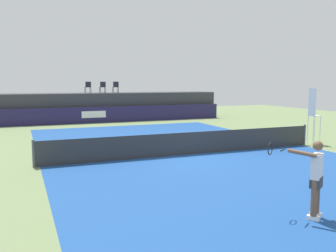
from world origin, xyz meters
The scene contains 13 objects.
ground_plane centered at (0.00, 3.00, 0.00)m, with size 48.00×48.00×0.00m, color #6B7F51.
court_inner centered at (0.00, 0.00, 0.00)m, with size 12.00×22.00×0.00m, color #1C478C.
sponsor_wall centered at (-0.01, 13.50, 0.60)m, with size 18.00×0.22×1.20m.
spectator_platform centered at (0.00, 15.30, 1.10)m, with size 18.00×2.80×2.20m, color #38383D.
spectator_chair_far_left centered at (-1.51, 15.37, 2.69)m, with size 0.45×0.45×0.89m.
spectator_chair_left centered at (-0.36, 15.32, 2.69)m, with size 0.44×0.44×0.89m.
spectator_chair_center centered at (0.64, 15.10, 2.69)m, with size 0.46×0.46×0.89m.
umpire_chair centered at (6.67, -0.01, 1.59)m, with size 0.48×0.48×2.76m.
tennis_net centered at (0.00, 0.00, 0.47)m, with size 12.40×0.02×0.95m, color #2D2D2D.
net_post_near centered at (-6.20, 0.00, 0.50)m, with size 0.10×0.10×1.00m, color #4C4C51.
net_post_far centered at (6.20, 0.00, 0.50)m, with size 0.10×0.10×1.00m, color #4C4C51.
tennis_player centered at (-0.59, -7.61, 0.96)m, with size 1.12×0.99×1.77m.
tennis_ball centered at (-3.47, 3.55, 0.04)m, with size 0.07×0.07×0.07m, color #D8EA33.
Camera 1 is at (-6.59, -13.64, 3.04)m, focal length 38.81 mm.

